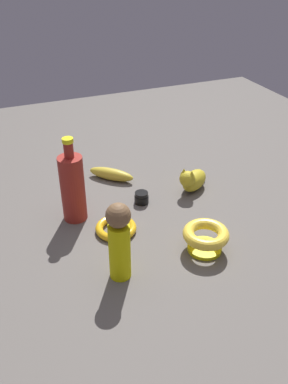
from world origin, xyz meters
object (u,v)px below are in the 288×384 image
at_px(cat_figurine, 193,180).
at_px(bangle, 116,228).
at_px(nail_polish_jar, 142,198).
at_px(person_figure_adult, 119,240).
at_px(bottle_tall, 73,187).
at_px(banana, 111,174).
at_px(bowl, 206,236).

bearing_deg(cat_figurine, bangle, -159.43).
bearing_deg(bangle, nail_polish_jar, 41.79).
distance_m(person_figure_adult, nail_polish_jar, 0.32).
bearing_deg(bottle_tall, person_figure_adult, -81.50).
distance_m(banana, cat_figurine, 0.26).
xyz_separation_m(banana, bottle_tall, (-0.16, -0.16, 0.08)).
bearing_deg(bangle, banana, 74.14).
relative_size(banana, bowl, 1.33).
distance_m(nail_polish_jar, bangle, 0.15).
distance_m(bottle_tall, bangle, 0.16).
bearing_deg(bangle, cat_figurine, 20.57).
xyz_separation_m(banana, nail_polish_jar, (0.04, -0.16, -0.00)).
distance_m(cat_figurine, bangle, 0.30).
height_order(banana, nail_polish_jar, banana).
bearing_deg(nail_polish_jar, bottle_tall, -179.83).
bearing_deg(person_figure_adult, bottle_tall, 98.50).
distance_m(banana, person_figure_adult, 0.45).
xyz_separation_m(bottle_tall, cat_figurine, (0.37, 0.01, -0.06)).
bearing_deg(cat_figurine, person_figure_adult, -140.82).
height_order(person_figure_adult, nail_polish_jar, person_figure_adult).
height_order(person_figure_adult, bowl, person_figure_adult).
xyz_separation_m(bowl, bottle_tall, (-0.26, 0.26, 0.06)).
relative_size(bottle_tall, cat_figurine, 1.90).
distance_m(bowl, cat_figurine, 0.28).
relative_size(bowl, cat_figurine, 0.90).
bearing_deg(bangle, bowl, -40.91).
bearing_deg(bowl, person_figure_adult, -178.63).
bearing_deg(bottle_tall, bowl, -44.33).
xyz_separation_m(person_figure_adult, bottle_tall, (-0.04, 0.26, -0.00)).
distance_m(bowl, bangle, 0.24).
height_order(banana, bottle_tall, bottle_tall).
distance_m(bowl, nail_polish_jar, 0.27).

